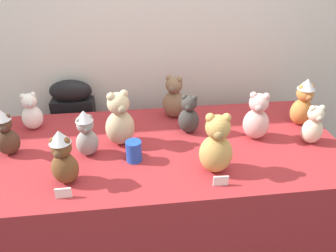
% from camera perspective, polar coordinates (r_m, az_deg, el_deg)
% --- Properties ---
extents(wall_back, '(7.00, 0.08, 2.60)m').
position_cam_1_polar(wall_back, '(2.28, -2.31, 17.26)').
color(wall_back, silver).
rests_on(wall_back, ground_plane).
extents(display_table, '(1.89, 0.91, 0.80)m').
position_cam_1_polar(display_table, '(2.07, 0.00, -12.61)').
color(display_table, maroon).
rests_on(display_table, ground_plane).
extents(instrument_case, '(0.29, 0.14, 0.97)m').
position_cam_1_polar(instrument_case, '(2.50, -15.00, -2.75)').
color(instrument_case, black).
rests_on(instrument_case, ground_plane).
extents(teddy_bear_sand, '(0.20, 0.18, 0.31)m').
position_cam_1_polar(teddy_bear_sand, '(1.79, -8.26, 1.01)').
color(teddy_bear_sand, '#CCB78E').
rests_on(teddy_bear_sand, display_table).
extents(teddy_bear_ginger, '(0.14, 0.12, 0.29)m').
position_cam_1_polar(teddy_bear_ginger, '(2.12, 22.07, 3.73)').
color(teddy_bear_ginger, '#D17F3D').
rests_on(teddy_bear_ginger, display_table).
extents(teddy_bear_snow, '(0.14, 0.13, 0.23)m').
position_cam_1_polar(teddy_bear_snow, '(2.08, -22.28, 2.18)').
color(teddy_bear_snow, white).
rests_on(teddy_bear_snow, display_table).
extents(teddy_bear_mocha, '(0.18, 0.17, 0.27)m').
position_cam_1_polar(teddy_bear_mocha, '(2.05, 1.00, 4.78)').
color(teddy_bear_mocha, '#7F6047').
rests_on(teddy_bear_mocha, display_table).
extents(teddy_bear_cream, '(0.12, 0.10, 0.23)m').
position_cam_1_polar(teddy_bear_cream, '(1.96, 23.53, 0.06)').
color(teddy_bear_cream, beige).
rests_on(teddy_bear_cream, display_table).
extents(teddy_bear_honey, '(0.18, 0.16, 0.31)m').
position_cam_1_polar(teddy_bear_honey, '(1.58, 8.22, -3.22)').
color(teddy_bear_honey, tan).
rests_on(teddy_bear_honey, display_table).
extents(teddy_bear_charcoal, '(0.15, 0.13, 0.23)m').
position_cam_1_polar(teddy_bear_charcoal, '(1.89, 3.57, 1.84)').
color(teddy_bear_charcoal, '#383533').
rests_on(teddy_bear_charcoal, display_table).
extents(teddy_bear_chestnut, '(0.15, 0.13, 0.27)m').
position_cam_1_polar(teddy_bear_chestnut, '(1.56, -17.49, -5.28)').
color(teddy_bear_chestnut, brown).
rests_on(teddy_bear_chestnut, display_table).
extents(teddy_bear_cocoa, '(0.14, 0.13, 0.26)m').
position_cam_1_polar(teddy_bear_cocoa, '(1.88, -26.00, -1.07)').
color(teddy_bear_cocoa, '#4C3323').
rests_on(teddy_bear_cocoa, display_table).
extents(teddy_bear_blush, '(0.17, 0.16, 0.28)m').
position_cam_1_polar(teddy_bear_blush, '(1.89, 14.91, 1.42)').
color(teddy_bear_blush, beige).
rests_on(teddy_bear_blush, display_table).
extents(teddy_bear_ash, '(0.15, 0.14, 0.25)m').
position_cam_1_polar(teddy_bear_ash, '(1.73, -13.79, -1.30)').
color(teddy_bear_ash, gray).
rests_on(teddy_bear_ash, display_table).
extents(party_cup_blue, '(0.08, 0.08, 0.11)m').
position_cam_1_polar(party_cup_blue, '(1.68, -5.85, -4.29)').
color(party_cup_blue, blue).
rests_on(party_cup_blue, display_table).
extents(name_card_front_left, '(0.07, 0.01, 0.05)m').
position_cam_1_polar(name_card_front_left, '(1.54, -17.43, -10.86)').
color(name_card_front_left, white).
rests_on(name_card_front_left, display_table).
extents(name_card_front_middle, '(0.07, 0.01, 0.05)m').
position_cam_1_polar(name_card_front_middle, '(1.55, 9.00, -9.22)').
color(name_card_front_middle, white).
rests_on(name_card_front_middle, display_table).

